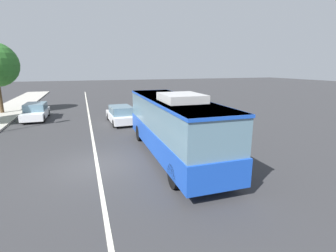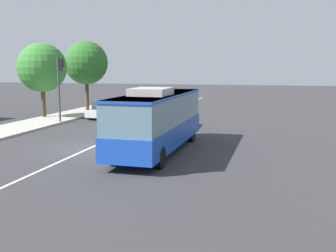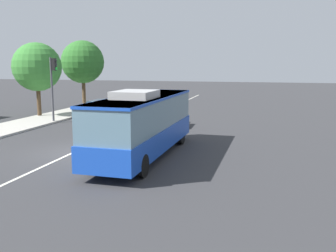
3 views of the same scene
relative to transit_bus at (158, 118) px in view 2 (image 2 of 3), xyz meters
name	(u,v)px [view 2 (image 2 of 3)]	position (x,y,z in m)	size (l,w,h in m)	color
ground_plane	(90,148)	(0.00, 3.93, -1.81)	(160.00, 160.00, 0.00)	#333335
lane_centre_line	(90,148)	(0.00, 3.93, -1.80)	(76.00, 0.16, 0.01)	silver
transit_bus	(158,118)	(0.00, 0.00, 0.00)	(10.04, 2.67, 3.46)	#1947B7
sedan_white	(106,109)	(12.98, 8.49, -1.09)	(4.53, 1.87, 1.46)	white
sedan_white_ahead	(172,117)	(8.99, 1.43, -1.09)	(4.58, 2.02, 1.46)	white
traffic_light_mid_block	(60,79)	(8.66, 10.44, 1.75)	(0.35, 0.62, 5.20)	#47474C
street_tree_kerbside_left	(42,68)	(11.21, 13.57, 2.60)	(4.24, 4.24, 6.55)	#4C3823
street_tree_kerbside_centre	(86,63)	(17.11, 12.22, 3.05)	(4.32, 4.32, 7.04)	#4C3823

